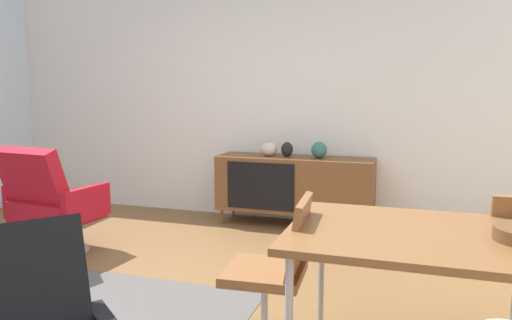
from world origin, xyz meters
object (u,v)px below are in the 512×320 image
Objects in this scene: lounge_chair_red at (51,201)px; dining_chair_near_window at (276,270)px; vase_sculptural_dark at (269,149)px; vase_cobalt at (319,150)px; vase_ceramic_small at (287,149)px; dining_table at (464,245)px; sideboard at (294,184)px.

dining_chair_near_window is at bearing -22.84° from lounge_chair_red.
vase_cobalt is at bearing 0.00° from vase_sculptural_dark.
vase_ceramic_small is 0.09× the size of dining_table.
vase_cobalt is at bearing 0.43° from sideboard.
sideboard is 0.44m from vase_cobalt.
vase_ceramic_small reaches higher than dining_table.
vase_cobalt is 0.52m from vase_sculptural_dark.
lounge_chair_red is (-2.00, -1.50, -0.34)m from vase_cobalt.
dining_chair_near_window reaches higher than sideboard.
lounge_chair_red reaches higher than vase_sculptural_dark.
vase_sculptural_dark is at bearing 123.97° from dining_table.
sideboard is at bearing -179.57° from vase_cobalt.
vase_cobalt is 0.10× the size of dining_table.
vase_sculptural_dark is (-0.52, 0.00, -0.01)m from vase_cobalt.
dining_chair_near_window is (0.76, -2.45, -0.32)m from vase_sculptural_dark.
vase_cobalt is 2.70m from dining_table.
vase_ceramic_small is at bearing 0.00° from vase_sculptural_dark.
lounge_chair_red is (-2.24, 0.94, -0.00)m from dining_chair_near_window.
vase_ceramic_small is 2.85m from dining_table.
vase_sculptural_dark is 0.19m from vase_ceramic_small.
lounge_chair_red is at bearing -138.08° from vase_ceramic_small.
sideboard is 1.00× the size of dining_table.
sideboard is at bearing -0.39° from vase_sculptural_dark.
dining_chair_near_window is at bearing -76.94° from vase_ceramic_small.
sideboard is 1.87× the size of dining_chair_near_window.
sideboard is at bearing 101.27° from dining_chair_near_window.
dining_chair_near_window is at bearing -78.73° from sideboard.
lounge_chair_red is (-1.48, -1.50, -0.32)m from vase_sculptural_dark.
vase_sculptural_dark is at bearing 45.45° from lounge_chair_red.
vase_cobalt is 1.10× the size of vase_ceramic_small.
dining_table is (1.13, -2.45, -0.11)m from vase_cobalt.
dining_table is at bearing -65.32° from vase_cobalt.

